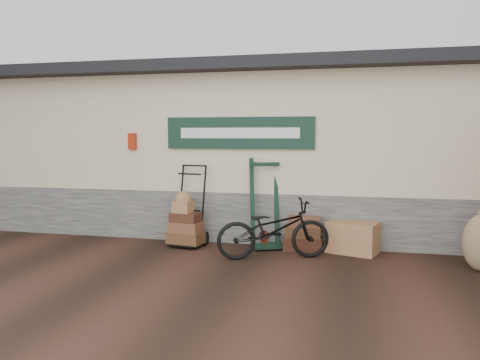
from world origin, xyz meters
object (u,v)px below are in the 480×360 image
at_px(green_barrow, 265,203).
at_px(suitcase_stack, 303,233).
at_px(porter_trolley, 190,205).
at_px(bicycle, 273,226).
at_px(wicker_hamper, 353,237).

bearing_deg(green_barrow, suitcase_stack, -28.60).
xyz_separation_m(porter_trolley, green_barrow, (1.30, 0.15, 0.05)).
height_order(green_barrow, bicycle, green_barrow).
bearing_deg(porter_trolley, wicker_hamper, 10.88).
height_order(porter_trolley, suitcase_stack, porter_trolley).
relative_size(porter_trolley, wicker_hamper, 1.83).
bearing_deg(suitcase_stack, bicycle, -120.11).
relative_size(suitcase_stack, wicker_hamper, 0.82).
height_order(green_barrow, suitcase_stack, green_barrow).
bearing_deg(wicker_hamper, porter_trolley, -178.17).
xyz_separation_m(porter_trolley, wicker_hamper, (2.76, 0.09, -0.46)).
height_order(porter_trolley, green_barrow, green_barrow).
xyz_separation_m(suitcase_stack, bicycle, (-0.39, -0.67, 0.23)).
bearing_deg(wicker_hamper, suitcase_stack, 179.25).
distance_m(suitcase_stack, wicker_hamper, 0.82).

